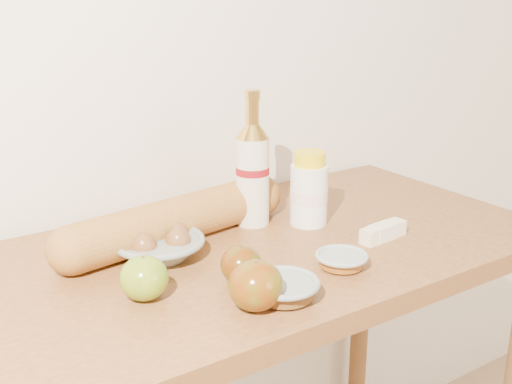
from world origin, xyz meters
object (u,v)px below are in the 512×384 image
(table, at_px, (247,306))
(baguette, at_px, (177,220))
(egg_bowl, at_px, (158,244))
(bourbon_bottle, at_px, (253,171))
(cream_bottle, at_px, (309,191))

(table, xyz_separation_m, baguette, (-0.09, 0.11, 0.17))
(table, height_order, egg_bowl, egg_bowl)
(bourbon_bottle, relative_size, cream_bottle, 1.81)
(cream_bottle, height_order, baguette, cream_bottle)
(egg_bowl, distance_m, baguette, 0.08)
(egg_bowl, height_order, baguette, baguette)
(bourbon_bottle, height_order, cream_bottle, bourbon_bottle)
(baguette, bearing_deg, egg_bowl, -150.52)
(table, bearing_deg, bourbon_bottle, 51.89)
(egg_bowl, bearing_deg, table, -19.42)
(bourbon_bottle, bearing_deg, egg_bowl, -171.95)
(table, bearing_deg, baguette, 131.91)
(bourbon_bottle, height_order, egg_bowl, bourbon_bottle)
(table, distance_m, bourbon_bottle, 0.27)
(bourbon_bottle, bearing_deg, baguette, 176.20)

